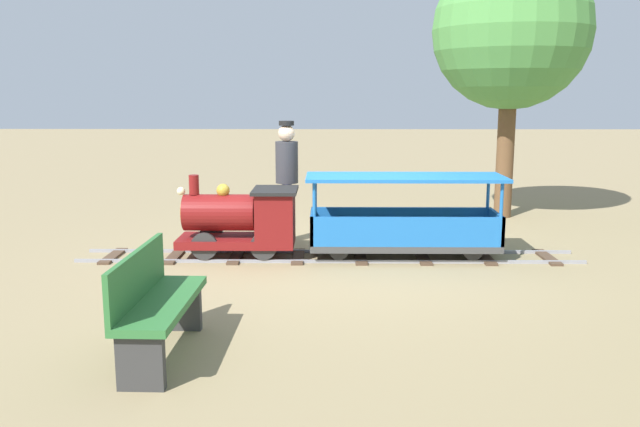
{
  "coord_description": "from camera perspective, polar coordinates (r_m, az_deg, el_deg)",
  "views": [
    {
      "loc": [
        -7.7,
        0.28,
        1.96
      ],
      "look_at": [
        0.0,
        0.37,
        0.55
      ],
      "focal_mm": 36.52,
      "sensor_mm": 36.0,
      "label": 1
    }
  ],
  "objects": [
    {
      "name": "ground_plane",
      "position": [
        7.95,
        2.65,
        -3.91
      ],
      "size": [
        60.0,
        60.0,
        0.0
      ],
      "primitive_type": "plane",
      "color": "#8C7A56"
    },
    {
      "name": "track",
      "position": [
        7.94,
        0.81,
        -3.79
      ],
      "size": [
        0.74,
        6.05,
        0.04
      ],
      "color": "gray",
      "rests_on": "ground_plane"
    },
    {
      "name": "locomotive",
      "position": [
        7.9,
        -6.68,
        -0.47
      ],
      "size": [
        0.7,
        1.44,
        0.97
      ],
      "color": "maroon",
      "rests_on": "ground_plane"
    },
    {
      "name": "passenger_car",
      "position": [
        7.9,
        7.36,
        -0.93
      ],
      "size": [
        0.8,
        2.35,
        0.97
      ],
      "color": "#3F3F3F",
      "rests_on": "ground_plane"
    },
    {
      "name": "conductor_person",
      "position": [
        8.67,
        -2.92,
        3.72
      ],
      "size": [
        0.3,
        0.3,
        1.62
      ],
      "color": "#282D47",
      "rests_on": "ground_plane"
    },
    {
      "name": "park_bench",
      "position": [
        5.07,
        -14.2,
        -7.68
      ],
      "size": [
        1.31,
        0.43,
        0.82
      ],
      "color": "#2D6B33",
      "rests_on": "ground_plane"
    },
    {
      "name": "oak_tree_far",
      "position": [
        10.88,
        16.43,
        15.06
      ],
      "size": [
        2.45,
        2.45,
        4.17
      ],
      "color": "brown",
      "rests_on": "ground_plane"
    }
  ]
}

